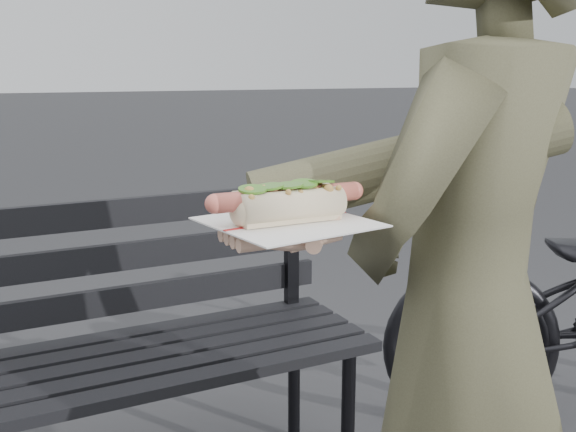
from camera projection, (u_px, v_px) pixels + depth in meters
name	position (u px, v px, depth m)	size (l,w,h in m)	color
park_bench	(84.00, 340.00, 1.79)	(1.50, 0.44, 0.88)	black
person	(467.00, 327.00, 1.15)	(0.58, 0.38, 1.59)	#494730
held_hotdog	(383.00, 175.00, 0.99)	(0.62, 0.30, 0.20)	#494730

